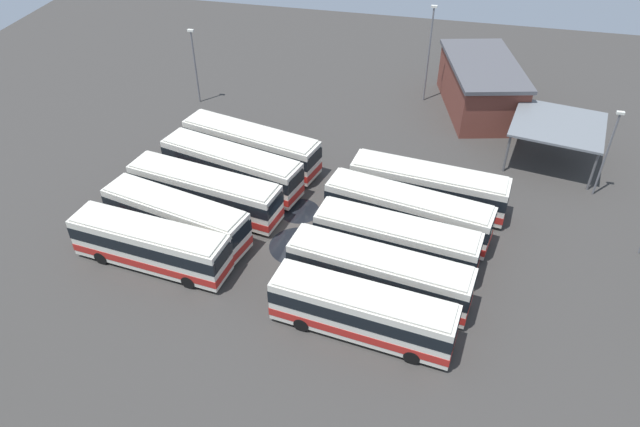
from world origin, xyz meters
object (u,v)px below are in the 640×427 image
(bus_row0_slot1, at_px, (176,217))
(bus_row1_slot0, at_px, (362,312))
(lamp_post_near_entrance, at_px, (429,51))
(lamp_post_by_building, at_px, (608,150))
(bus_row0_slot3, at_px, (232,167))
(depot_building, at_px, (481,86))
(bus_row0_slot4, at_px, (251,146))
(lamp_post_far_corner, at_px, (195,63))
(maintenance_shelter, at_px, (558,125))
(bus_row0_slot2, at_px, (205,192))
(bus_row1_slot4, at_px, (428,187))
(bus_row1_slot3, at_px, (408,212))
(bus_row1_slot2, at_px, (396,241))
(bus_row0_slot0, at_px, (150,245))
(bus_row1_slot1, at_px, (379,273))

(bus_row0_slot1, height_order, bus_row1_slot0, same)
(lamp_post_near_entrance, bearing_deg, lamp_post_by_building, -42.04)
(bus_row0_slot3, height_order, depot_building, depot_building)
(bus_row0_slot4, relative_size, bus_row1_slot0, 1.09)
(bus_row1_slot0, xyz_separation_m, lamp_post_near_entrance, (0.95, 31.94, 3.50))
(lamp_post_far_corner, bearing_deg, bus_row0_slot3, -58.00)
(bus_row1_slot0, distance_m, depot_building, 31.81)
(bus_row0_slot1, bearing_deg, maintenance_shelter, 31.64)
(bus_row0_slot2, xyz_separation_m, depot_building, (20.22, 21.65, 0.69))
(bus_row0_slot4, xyz_separation_m, depot_building, (18.83, 14.54, 0.69))
(lamp_post_by_building, bearing_deg, lamp_post_near_entrance, 137.96)
(bus_row1_slot4, xyz_separation_m, lamp_post_far_corner, (-24.07, 12.52, 2.41))
(bus_row1_slot3, distance_m, lamp_post_near_entrance, 21.78)
(bus_row1_slot2, height_order, lamp_post_near_entrance, lamp_post_near_entrance)
(bus_row0_slot0, bearing_deg, lamp_post_by_building, 26.80)
(bus_row0_slot4, xyz_separation_m, bus_row1_slot2, (13.63, -9.63, -0.00))
(lamp_post_near_entrance, bearing_deg, bus_row1_slot0, -91.71)
(lamp_post_by_building, relative_size, lamp_post_far_corner, 0.99)
(bus_row1_slot2, height_order, bus_row1_slot3, same)
(bus_row0_slot4, bearing_deg, bus_row0_slot0, -101.14)
(depot_building, height_order, lamp_post_far_corner, lamp_post_far_corner)
(bus_row0_slot0, xyz_separation_m, lamp_post_near_entrance, (16.14, 29.11, 3.50))
(bus_row0_slot2, relative_size, lamp_post_far_corner, 1.66)
(bus_row1_slot2, bearing_deg, depot_building, 77.87)
(lamp_post_far_corner, bearing_deg, bus_row0_slot1, -72.05)
(bus_row0_slot2, bearing_deg, lamp_post_by_building, 16.86)
(bus_row0_slot1, distance_m, maintenance_shelter, 32.27)
(bus_row0_slot0, xyz_separation_m, bus_row1_slot2, (16.35, 4.15, 0.00))
(bus_row1_slot3, relative_size, bus_row1_slot4, 1.02)
(depot_building, distance_m, lamp_post_far_corner, 28.11)
(bus_row1_slot0, height_order, bus_row1_slot3, same)
(bus_row0_slot4, distance_m, bus_row1_slot2, 16.69)
(bus_row0_slot2, bearing_deg, bus_row0_slot4, 78.94)
(bus_row1_slot0, distance_m, bus_row1_slot4, 14.21)
(bus_row0_slot3, relative_size, bus_row1_slot3, 0.99)
(bus_row0_slot2, height_order, bus_row1_slot1, same)
(bus_row1_slot0, bearing_deg, bus_row1_slot2, 80.59)
(bus_row0_slot4, xyz_separation_m, bus_row1_slot3, (14.04, -6.16, -0.00))
(lamp_post_near_entrance, bearing_deg, bus_row1_slot3, -88.36)
(bus_row0_slot4, distance_m, lamp_post_far_corner, 13.44)
(bus_row0_slot4, height_order, bus_row1_slot2, same)
(bus_row0_slot4, bearing_deg, lamp_post_by_building, 3.83)
(bus_row1_slot0, distance_m, bus_row1_slot2, 7.08)
(bus_row0_slot1, xyz_separation_m, lamp_post_far_corner, (-6.62, 20.43, 2.41))
(bus_row0_slot3, relative_size, bus_row1_slot2, 1.06)
(bus_row1_slot2, bearing_deg, maintenance_shelter, 54.02)
(bus_row1_slot4, distance_m, lamp_post_by_building, 14.07)
(maintenance_shelter, bearing_deg, bus_row0_slot4, -165.93)
(bus_row0_slot0, bearing_deg, bus_row1_slot0, -10.56)
(bus_row0_slot3, xyz_separation_m, bus_row1_slot1, (13.49, -9.64, -0.00))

